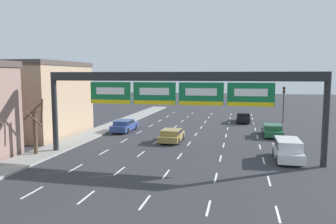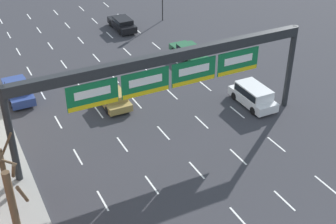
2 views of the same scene
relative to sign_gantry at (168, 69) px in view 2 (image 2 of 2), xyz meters
name	(u,v)px [view 2 (image 2 of 2)]	position (x,y,z in m)	size (l,w,h in m)	color
lane_dashes	(179,150)	(0.00, -1.69, -5.65)	(13.32, 67.00, 0.01)	white
sign_gantry	(168,69)	(0.00, 0.00, 0.00)	(21.85, 0.70, 6.83)	#232628
suv_white	(253,95)	(8.40, 1.28, -4.72)	(1.94, 4.43, 1.67)	silver
car_black	(122,23)	(5.20, 21.72, -4.91)	(1.83, 4.67, 1.40)	black
car_green	(189,51)	(8.18, 11.66, -4.95)	(1.97, 4.74, 1.30)	#235B38
car_blue	(18,90)	(-8.47, 11.06, -4.92)	(1.93, 4.86, 1.36)	navy
car_gold	(113,98)	(-1.85, 6.36, -4.98)	(1.97, 4.09, 1.25)	#A88947
tree_bare_second	(14,209)	(-11.77, -6.20, -2.47)	(2.01, 2.01, 5.97)	brown
tree_bare_third	(4,168)	(-11.58, -1.42, -3.35)	(2.02, 1.92, 4.54)	brown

